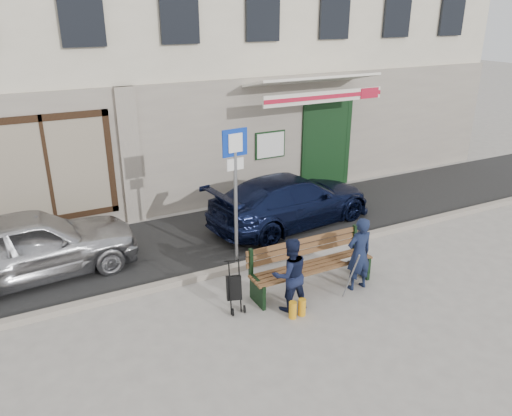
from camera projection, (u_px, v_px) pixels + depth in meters
ground at (288, 304)px, 8.72m from camera, size 80.00×80.00×0.00m
asphalt_lane at (218, 237)px, 11.28m from camera, size 60.00×3.20×0.01m
curb at (249, 264)px, 9.94m from camera, size 60.00×0.18×0.12m
building at (137, 2)px, 13.85m from camera, size 20.00×8.27×10.00m
car_silver at (30, 245)px, 9.36m from camera, size 4.06×1.92×1.34m
car_navy at (291, 200)px, 11.76m from camera, size 4.34×2.24×1.20m
parking_sign at (235, 176)px, 9.37m from camera, size 0.51×0.09×2.78m
bench at (310, 266)px, 9.03m from camera, size 2.40×1.17×0.98m
man at (359, 254)px, 8.97m from camera, size 0.51×0.34×1.40m
woman at (290, 274)px, 8.36m from camera, size 0.68×0.56×1.31m
stroller at (234, 289)px, 8.43m from camera, size 0.31×0.40×0.88m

